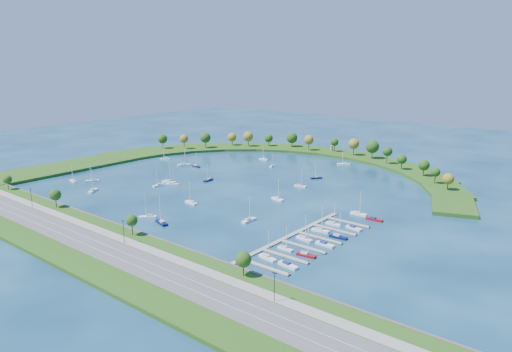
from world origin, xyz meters
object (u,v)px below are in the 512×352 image
Objects in this scene: moored_boat_6 at (172,184)px; moored_boat_17 at (162,222)px; moored_boat_1 at (278,198)px; docked_boat_2 at (285,248)px; moored_boat_15 at (316,177)px; docked_boat_7 at (338,236)px; moored_boat_3 at (300,186)px; docked_boat_10 at (358,213)px; moored_boat_4 at (264,159)px; moored_boat_9 at (272,166)px; docked_boat_4 at (304,238)px; docked_boat_11 at (374,219)px; moored_boat_2 at (169,181)px; moored_boat_5 at (249,220)px; moored_boat_7 at (191,202)px; docked_boat_8 at (333,223)px; moored_boat_14 at (73,180)px; moored_boat_16 at (344,164)px; docked_boat_0 at (268,257)px; moored_boat_0 at (196,166)px; docked_boat_1 at (288,265)px; docked_boat_6 at (320,230)px; dock_system at (303,240)px; moored_boat_13 at (165,159)px; harbor_tower at (331,148)px; docked_boat_9 at (354,228)px; docked_boat_5 at (325,244)px; moored_boat_10 at (208,180)px; moored_boat_8 at (92,180)px; moored_boat_12 at (148,216)px; moored_boat_19 at (184,164)px; docked_boat_3 at (306,254)px; moored_boat_18 at (158,185)px.

moored_boat_17 is (51.08, -51.93, 0.07)m from moored_boat_6.
moored_boat_1 is 72.35m from docked_boat_2.
docked_boat_7 is (65.26, -85.93, 0.02)m from moored_boat_15.
moored_boat_3 is 0.88× the size of docked_boat_10.
moored_boat_4 reaches higher than moored_boat_9.
docked_boat_4 reaches higher than docked_boat_11.
moored_boat_1 is 1.15× the size of moored_boat_4.
moored_boat_5 is at bearing -31.37° from moored_boat_2.
moored_boat_7 is 1.17× the size of docked_boat_8.
moored_boat_14 is 0.78× the size of moored_boat_16.
moored_boat_0 is at bearing 154.63° from docked_boat_0.
moored_boat_15 is 140.71m from docked_boat_1.
moored_boat_3 is at bearing 128.82° from docked_boat_1.
docked_boat_6 is (-0.00, 13.41, 0.01)m from docked_boat_4.
moored_boat_13 is at bearing 157.45° from dock_system.
moored_boat_4 reaches higher than harbor_tower.
docked_boat_9 is at bearing -11.23° from moored_boat_0.
docked_boat_10 reaches higher than docked_boat_0.
moored_boat_2 is 62.74m from moored_boat_14.
docked_boat_5 is (152.68, -71.32, -0.22)m from moored_boat_0.
docked_boat_1 is (116.93, -75.05, -0.25)m from moored_boat_10.
moored_boat_8 is 1.08× the size of moored_boat_13.
docked_boat_0 is at bearing 112.30° from moored_boat_8.
moored_boat_16 is (-6.26, 48.10, 0.08)m from moored_boat_15.
moored_boat_8 is 1.02× the size of docked_boat_0.
moored_boat_4 is at bearing -120.41° from moored_boat_12.
moored_boat_14 is at bearing 178.47° from docked_boat_6.
docked_boat_11 is at bearing 59.07° from docked_boat_6.
moored_boat_10 is at bearing 161.56° from moored_boat_8.
docked_boat_4 is at bearing -28.58° from moored_boat_2.
moored_boat_16 reaches higher than moored_boat_15.
moored_boat_17 is 128.54m from moored_boat_19.
docked_boat_4 reaches higher than dock_system.
moored_boat_7 is 1.49× the size of docked_boat_11.
harbor_tower is 91.12m from moored_boat_15.
moored_boat_10 is 0.88× the size of moored_boat_17.
docked_boat_3 is at bearing -78.26° from docked_boat_6.
docked_boat_6 reaches higher than docked_boat_8.
moored_boat_1 is at bearing 76.25° from moored_boat_10.
moored_boat_16 is 151.92m from docked_boat_7.
moored_boat_15 is at bearing 134.13° from docked_boat_10.
moored_boat_6 reaches higher than docked_boat_8.
docked_boat_8 is (0.02, 51.66, -0.04)m from docked_boat_0.
moored_boat_18 is at bearing -35.84° from moored_boat_10.
moored_boat_18 is at bearing 146.23° from moored_boat_8.
moored_boat_1 reaches higher than docked_boat_11.
moored_boat_17 is 70.50m from docked_boat_4.
moored_boat_17 reaches higher than moored_boat_14.
moored_boat_8 is 1.37× the size of docked_boat_1.
docked_boat_1 is at bearing -82.53° from docked_boat_8.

